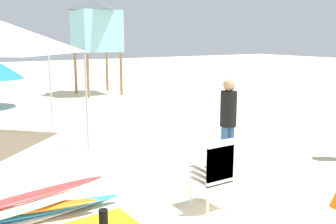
{
  "coord_description": "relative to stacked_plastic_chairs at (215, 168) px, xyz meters",
  "views": [
    {
      "loc": [
        -3.37,
        -2.82,
        2.59
      ],
      "look_at": [
        0.94,
        3.98,
        1.03
      ],
      "focal_mm": 41.79,
      "sensor_mm": 36.0,
      "label": 1
    }
  ],
  "objects": [
    {
      "name": "stacked_plastic_chairs",
      "position": [
        0.0,
        0.0,
        0.0
      ],
      "size": [
        0.48,
        0.48,
        1.11
      ],
      "color": "white",
      "rests_on": "ground"
    },
    {
      "name": "popup_canopy",
      "position": [
        -1.88,
        5.57,
        1.91
      ],
      "size": [
        2.96,
        2.96,
        2.94
      ],
      "color": "#B2B2B7",
      "rests_on": "ground"
    },
    {
      "name": "surfboard_pile",
      "position": [
        -2.39,
        1.08,
        -0.46
      ],
      "size": [
        2.71,
        0.83,
        0.4
      ],
      "color": "white",
      "rests_on": "ground"
    },
    {
      "name": "lifeguard_near_left",
      "position": [
        1.39,
        1.32,
        0.39
      ],
      "size": [
        0.32,
        0.32,
        1.79
      ],
      "color": "#33598C",
      "rests_on": "ground"
    },
    {
      "name": "lifeguard_tower",
      "position": [
        3.22,
        12.33,
        2.39
      ],
      "size": [
        1.98,
        1.98,
        4.16
      ],
      "color": "olive",
      "rests_on": "ground"
    }
  ]
}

